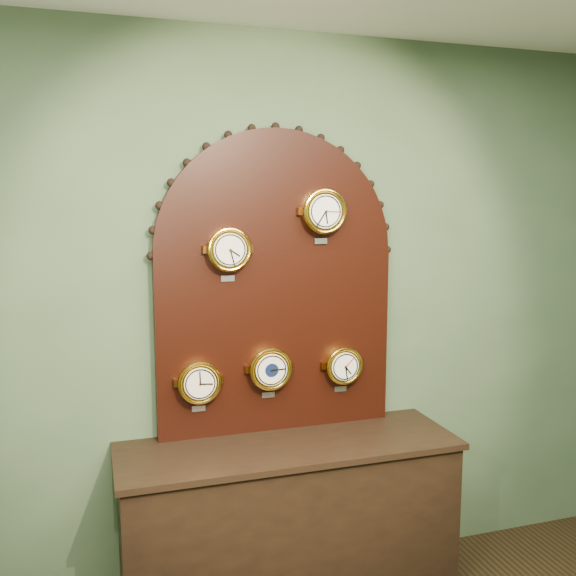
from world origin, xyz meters
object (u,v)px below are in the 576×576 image
object	(u,v)px
display_board	(276,273)
roman_clock	(229,249)
barometer	(270,369)
tide_clock	(343,365)
hygrometer	(199,382)
arabic_clock	(323,211)
shop_counter	(289,527)

from	to	relation	value
display_board	roman_clock	distance (m)	0.29
barometer	tide_clock	bearing A→B (deg)	0.10
roman_clock	tide_clock	distance (m)	0.85
display_board	hygrometer	world-z (taller)	display_board
display_board	roman_clock	bearing A→B (deg)	-165.20
roman_clock	hygrometer	bearing A→B (deg)	179.98
arabic_clock	hygrometer	bearing A→B (deg)	179.97
roman_clock	tide_clock	size ratio (longest dim) A/B	1.06
arabic_clock	shop_counter	bearing A→B (deg)	-145.54
tide_clock	roman_clock	bearing A→B (deg)	-179.96
arabic_clock	roman_clock	bearing A→B (deg)	179.96
roman_clock	hygrometer	distance (m)	0.65
shop_counter	roman_clock	distance (m)	1.39
shop_counter	tide_clock	xyz separation A→B (m)	(0.34, 0.15, 0.75)
hygrometer	tide_clock	world-z (taller)	tide_clock
hygrometer	barometer	distance (m)	0.35
barometer	hygrometer	bearing A→B (deg)	179.95
display_board	arabic_clock	xyz separation A→B (m)	(0.22, -0.07, 0.31)
hygrometer	shop_counter	bearing A→B (deg)	-20.89
display_board	tide_clock	world-z (taller)	display_board
shop_counter	arabic_clock	world-z (taller)	arabic_clock
roman_clock	barometer	distance (m)	0.63
arabic_clock	tide_clock	bearing A→B (deg)	0.36
shop_counter	tide_clock	distance (m)	0.83
arabic_clock	tide_clock	world-z (taller)	arabic_clock
shop_counter	tide_clock	size ratio (longest dim) A/B	6.48
display_board	hygrometer	bearing A→B (deg)	-170.68
roman_clock	arabic_clock	xyz separation A→B (m)	(0.47, -0.00, 0.18)
roman_clock	hygrometer	xyz separation A→B (m)	(-0.15, 0.00, -0.63)
hygrometer	barometer	world-z (taller)	barometer
shop_counter	display_board	distance (m)	1.25
roman_clock	arabic_clock	distance (m)	0.51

